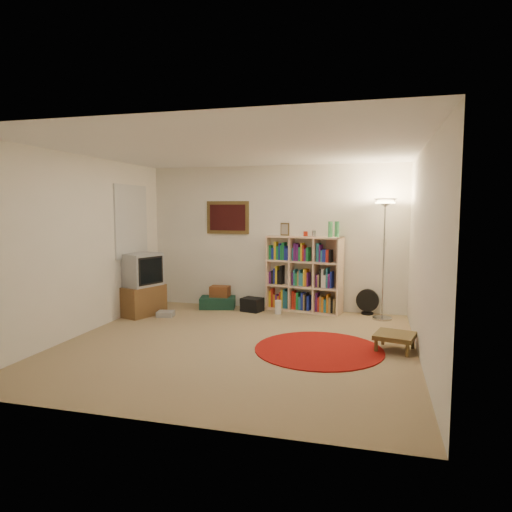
# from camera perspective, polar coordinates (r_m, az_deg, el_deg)

# --- Properties ---
(room) EXTENTS (4.54, 4.54, 2.54)m
(room) POSITION_cam_1_polar(r_m,az_deg,el_deg) (5.88, -2.82, 1.05)
(room) COLOR #9C815B
(room) RESTS_ON ground
(bookshelf) EXTENTS (1.34, 0.62, 1.55)m
(bookshelf) POSITION_cam_1_polar(r_m,az_deg,el_deg) (7.87, 5.93, -2.37)
(bookshelf) COLOR beige
(bookshelf) RESTS_ON ground
(floor_lamp) EXTENTS (0.38, 0.38, 1.92)m
(floor_lamp) POSITION_cam_1_polar(r_m,az_deg,el_deg) (7.42, 15.81, 4.42)
(floor_lamp) COLOR #ACABB0
(floor_lamp) RESTS_ON ground
(floor_fan) EXTENTS (0.38, 0.21, 0.43)m
(floor_fan) POSITION_cam_1_polar(r_m,az_deg,el_deg) (7.84, 13.77, -5.58)
(floor_fan) COLOR black
(floor_fan) RESTS_ON ground
(tv_stand) EXTENTS (0.70, 0.83, 1.03)m
(tv_stand) POSITION_cam_1_polar(r_m,az_deg,el_deg) (7.80, -14.17, -3.57)
(tv_stand) COLOR brown
(tv_stand) RESTS_ON ground
(dvd_box) EXTENTS (0.30, 0.26, 0.09)m
(dvd_box) POSITION_cam_1_polar(r_m,az_deg,el_deg) (7.67, -11.23, -7.10)
(dvd_box) COLOR #9E9FA2
(dvd_box) RESTS_ON ground
(suitcase) EXTENTS (0.69, 0.53, 0.20)m
(suitcase) POSITION_cam_1_polar(r_m,az_deg,el_deg) (8.17, -4.81, -5.81)
(suitcase) COLOR #123126
(suitcase) RESTS_ON ground
(wicker_basket) EXTENTS (0.34, 0.25, 0.19)m
(wicker_basket) POSITION_cam_1_polar(r_m,az_deg,el_deg) (8.16, -4.52, -4.43)
(wicker_basket) COLOR brown
(wicker_basket) RESTS_ON suitcase
(duffel_bag) EXTENTS (0.40, 0.36, 0.23)m
(duffel_bag) POSITION_cam_1_polar(r_m,az_deg,el_deg) (7.88, -0.49, -6.09)
(duffel_bag) COLOR black
(duffel_bag) RESTS_ON ground
(paper_towel) EXTENTS (0.14, 0.14, 0.23)m
(paper_towel) POSITION_cam_1_polar(r_m,az_deg,el_deg) (7.69, 2.78, -6.41)
(paper_towel) COLOR white
(paper_towel) RESTS_ON ground
(red_rug) EXTENTS (1.61, 1.61, 0.01)m
(red_rug) POSITION_cam_1_polar(r_m,az_deg,el_deg) (5.87, 7.85, -11.48)
(red_rug) COLOR maroon
(red_rug) RESTS_ON ground
(side_table) EXTENTS (0.56, 0.56, 0.21)m
(side_table) POSITION_cam_1_polar(r_m,az_deg,el_deg) (6.01, 16.98, -9.58)
(side_table) COLOR #4E3A1B
(side_table) RESTS_ON ground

